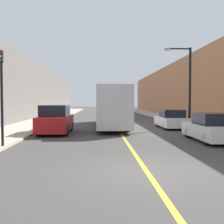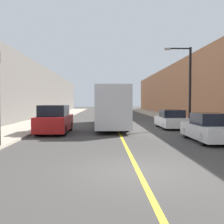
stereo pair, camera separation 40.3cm
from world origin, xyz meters
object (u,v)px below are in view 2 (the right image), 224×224
(bus, at_px, (111,106))
(street_lamp_right, at_px, (188,81))
(car_right_near, at_px, (209,129))
(car_right_mid, at_px, (171,120))
(parked_suv_left, at_px, (55,120))

(bus, relative_size, street_lamp_right, 1.87)
(car_right_near, xyz_separation_m, street_lamp_right, (1.20, 7.46, 3.17))
(car_right_mid, xyz_separation_m, street_lamp_right, (1.44, 0.36, 3.18))
(bus, relative_size, car_right_mid, 2.74)
(bus, xyz_separation_m, parked_suv_left, (-4.01, -4.57, -0.88))
(bus, relative_size, car_right_near, 2.80)
(street_lamp_right, bearing_deg, car_right_near, -99.17)
(bus, height_order, parked_suv_left, bus)
(street_lamp_right, bearing_deg, bus, 169.65)
(bus, relative_size, parked_suv_left, 2.56)
(parked_suv_left, bearing_deg, car_right_near, -23.88)
(car_right_mid, bearing_deg, bus, 162.81)
(bus, xyz_separation_m, car_right_near, (5.13, -8.61, -1.08))
(bus, distance_m, car_right_mid, 5.24)
(car_right_mid, height_order, street_lamp_right, street_lamp_right)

